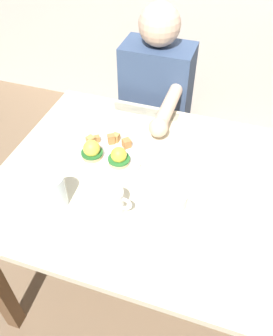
{
  "coord_description": "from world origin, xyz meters",
  "views": [
    {
      "loc": [
        0.2,
        -0.86,
        1.67
      ],
      "look_at": [
        -0.09,
        0.0,
        0.78
      ],
      "focal_mm": 37.35,
      "sensor_mm": 36.0,
      "label": 1
    }
  ],
  "objects_px": {
    "eggs_benedict_plate": "(106,156)",
    "water_glass_near": "(55,193)",
    "diner_person": "(155,104)",
    "fruit_bowl": "(169,198)",
    "dining_table": "(159,200)",
    "fork": "(218,230)",
    "coffee_mug": "(112,201)"
  },
  "relations": [
    {
      "from": "eggs_benedict_plate",
      "to": "diner_person",
      "type": "height_order",
      "value": "diner_person"
    },
    {
      "from": "eggs_benedict_plate",
      "to": "diner_person",
      "type": "distance_m",
      "value": 0.57
    },
    {
      "from": "water_glass_near",
      "to": "diner_person",
      "type": "relative_size",
      "value": 0.11
    },
    {
      "from": "eggs_benedict_plate",
      "to": "water_glass_near",
      "type": "bearing_deg",
      "value": -106.66
    },
    {
      "from": "fruit_bowl",
      "to": "water_glass_near",
      "type": "relative_size",
      "value": 0.95
    },
    {
      "from": "dining_table",
      "to": "eggs_benedict_plate",
      "type": "bearing_deg",
      "value": 169.44
    },
    {
      "from": "fork",
      "to": "water_glass_near",
      "type": "distance_m",
      "value": 0.54
    },
    {
      "from": "dining_table",
      "to": "diner_person",
      "type": "xyz_separation_m",
      "value": [
        -0.19,
        0.6,
        0.02
      ]
    },
    {
      "from": "eggs_benedict_plate",
      "to": "coffee_mug",
      "type": "relative_size",
      "value": 2.43
    },
    {
      "from": "fork",
      "to": "diner_person",
      "type": "distance_m",
      "value": 0.87
    },
    {
      "from": "fork",
      "to": "water_glass_near",
      "type": "bearing_deg",
      "value": -173.42
    },
    {
      "from": "dining_table",
      "to": "water_glass_near",
      "type": "bearing_deg",
      "value": -145.15
    },
    {
      "from": "fruit_bowl",
      "to": "dining_table",
      "type": "bearing_deg",
      "value": 122.01
    },
    {
      "from": "fruit_bowl",
      "to": "coffee_mug",
      "type": "relative_size",
      "value": 1.08
    },
    {
      "from": "fork",
      "to": "water_glass_near",
      "type": "xyz_separation_m",
      "value": [
        -0.54,
        -0.06,
        0.05
      ]
    },
    {
      "from": "dining_table",
      "to": "fruit_bowl",
      "type": "height_order",
      "value": "fruit_bowl"
    },
    {
      "from": "dining_table",
      "to": "fork",
      "type": "xyz_separation_m",
      "value": [
        0.23,
        -0.15,
        0.11
      ]
    },
    {
      "from": "dining_table",
      "to": "fruit_bowl",
      "type": "relative_size",
      "value": 10.0
    },
    {
      "from": "fork",
      "to": "diner_person",
      "type": "height_order",
      "value": "diner_person"
    },
    {
      "from": "coffee_mug",
      "to": "fruit_bowl",
      "type": "bearing_deg",
      "value": 27.36
    },
    {
      "from": "coffee_mug",
      "to": "diner_person",
      "type": "height_order",
      "value": "diner_person"
    },
    {
      "from": "fork",
      "to": "eggs_benedict_plate",
      "type": "bearing_deg",
      "value": 157.44
    },
    {
      "from": "dining_table",
      "to": "eggs_benedict_plate",
      "type": "distance_m",
      "value": 0.27
    },
    {
      "from": "dining_table",
      "to": "fork",
      "type": "relative_size",
      "value": 7.69
    },
    {
      "from": "eggs_benedict_plate",
      "to": "dining_table",
      "type": "bearing_deg",
      "value": -10.56
    },
    {
      "from": "fork",
      "to": "fruit_bowl",
      "type": "bearing_deg",
      "value": 161.89
    },
    {
      "from": "water_glass_near",
      "to": "diner_person",
      "type": "height_order",
      "value": "diner_person"
    },
    {
      "from": "fruit_bowl",
      "to": "water_glass_near",
      "type": "height_order",
      "value": "water_glass_near"
    },
    {
      "from": "fruit_bowl",
      "to": "fork",
      "type": "relative_size",
      "value": 0.77
    },
    {
      "from": "eggs_benedict_plate",
      "to": "fork",
      "type": "xyz_separation_m",
      "value": [
        0.46,
        -0.19,
        -0.02
      ]
    },
    {
      "from": "fruit_bowl",
      "to": "fork",
      "type": "height_order",
      "value": "fruit_bowl"
    },
    {
      "from": "water_glass_near",
      "to": "dining_table",
      "type": "bearing_deg",
      "value": 34.85
    }
  ]
}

